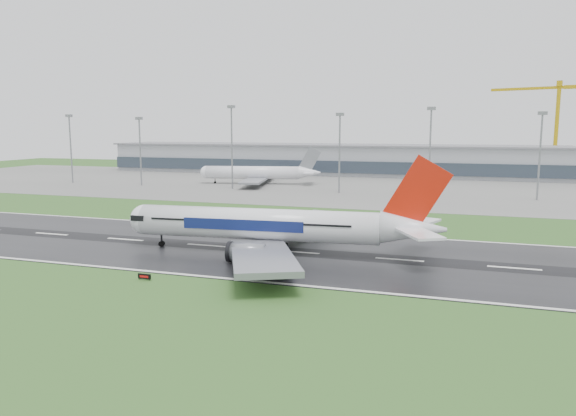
% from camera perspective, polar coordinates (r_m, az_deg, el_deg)
% --- Properties ---
extents(ground, '(520.00, 520.00, 0.00)m').
position_cam_1_polar(ground, '(125.38, -16.77, -3.22)').
color(ground, '#29531E').
rests_on(ground, ground).
extents(runway, '(400.00, 45.00, 0.10)m').
position_cam_1_polar(runway, '(125.37, -16.77, -3.20)').
color(runway, black).
rests_on(runway, ground).
extents(apron, '(400.00, 130.00, 0.08)m').
position_cam_1_polar(apron, '(237.65, 0.63, 2.53)').
color(apron, slate).
rests_on(apron, ground).
extents(terminal, '(240.00, 36.00, 15.00)m').
position_cam_1_polar(terminal, '(294.67, 4.14, 5.11)').
color(terminal, '#8F9299').
rests_on(terminal, ground).
extents(main_airliner, '(68.57, 65.82, 18.78)m').
position_cam_1_polar(main_airliner, '(105.82, -0.97, 0.25)').
color(main_airliner, white).
rests_on(main_airliner, runway).
extents(parked_airliner, '(63.53, 60.62, 15.95)m').
position_cam_1_polar(parked_airliner, '(238.39, -3.22, 4.46)').
color(parked_airliner, white).
rests_on(parked_airliner, apron).
extents(tower_crane, '(46.43, 17.85, 47.24)m').
position_cam_1_polar(tower_crane, '(303.60, 26.42, 7.40)').
color(tower_crane, '#BE980B').
rests_on(tower_crane, ground).
extents(runway_sign, '(2.31, 0.72, 1.04)m').
position_cam_1_polar(runway_sign, '(91.90, -14.89, -7.02)').
color(runway_sign, black).
rests_on(runway_sign, ground).
extents(floodmast_0, '(0.64, 0.64, 29.24)m').
position_cam_1_polar(floodmast_0, '(261.41, -21.90, 5.66)').
color(floodmast_0, gray).
rests_on(floodmast_0, ground).
extents(floodmast_1, '(0.64, 0.64, 27.91)m').
position_cam_1_polar(floodmast_1, '(240.12, -15.29, 5.62)').
color(floodmast_1, gray).
rests_on(floodmast_1, ground).
extents(floodmast_2, '(0.64, 0.64, 32.25)m').
position_cam_1_polar(floodmast_2, '(219.60, -5.93, 6.20)').
color(floodmast_2, gray).
rests_on(floodmast_2, ground).
extents(floodmast_3, '(0.64, 0.64, 28.94)m').
position_cam_1_polar(floodmast_3, '(205.76, 5.44, 5.60)').
color(floodmast_3, gray).
rests_on(floodmast_3, ground).
extents(floodmast_4, '(0.64, 0.64, 30.76)m').
position_cam_1_polar(floodmast_4, '(201.11, 14.71, 5.55)').
color(floodmast_4, gray).
rests_on(floodmast_4, ground).
extents(floodmast_5, '(0.64, 0.64, 28.81)m').
position_cam_1_polar(floodmast_5, '(202.25, 24.98, 4.78)').
color(floodmast_5, gray).
rests_on(floodmast_5, ground).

